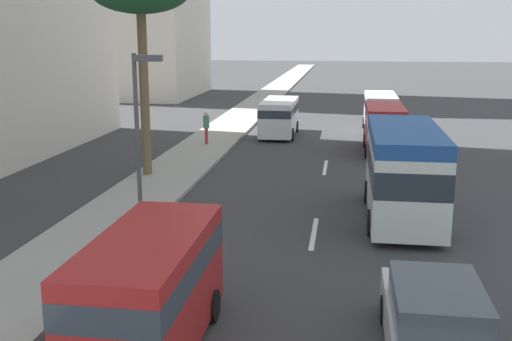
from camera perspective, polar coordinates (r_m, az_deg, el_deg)
name	(u,v)px	position (r m, az deg, el deg)	size (l,w,h in m)	color
ground_plane	(330,138)	(37.32, 6.92, 2.97)	(198.00, 198.00, 0.00)	#38383A
sidewalk_right	(219,135)	(38.10, -3.45, 3.36)	(162.00, 3.11, 0.15)	#9E9B93
lane_stripe_mid	(314,233)	(19.82, 5.40, -5.84)	(3.20, 0.16, 0.01)	silver
lane_stripe_far	(325,167)	(29.29, 6.46, 0.28)	(3.20, 0.16, 0.01)	silver
van_lead	(384,126)	(33.15, 11.86, 4.06)	(5.02, 2.06, 2.51)	#A51E1E
van_second	(150,286)	(12.54, -9.85, -10.55)	(4.85, 2.09, 2.43)	#A51E1E
minibus_third	(404,170)	(21.38, 13.56, 0.07)	(6.62, 2.41, 3.18)	silver
car_fourth	(435,324)	(12.74, 16.29, -13.57)	(4.55, 1.89, 1.64)	silver
van_fifth	(380,110)	(40.15, 11.46, 5.50)	(5.27, 2.05, 2.42)	white
van_sixth	(279,115)	(37.91, 2.17, 5.16)	(5.39, 2.09, 2.21)	white
pedestrian_mid_block	(206,126)	(34.45, -4.65, 4.15)	(0.30, 0.34, 1.81)	red
street_lamp	(140,118)	(19.87, -10.70, 4.86)	(0.24, 0.97, 5.51)	#4C4C51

